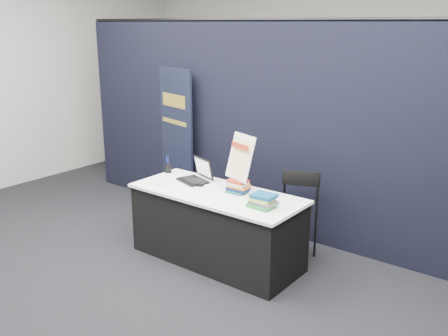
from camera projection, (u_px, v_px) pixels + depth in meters
floor at (181, 280)px, 4.81m from camera, size 8.00×8.00×0.00m
wall_back at (362, 67)px, 7.36m from camera, size 8.00×0.02×3.50m
drape_partition at (274, 131)px, 5.69m from camera, size 6.00×0.08×2.40m
display_table at (217, 226)px, 5.12m from camera, size 1.80×0.75×0.75m
laptop at (195, 175)px, 5.36m from camera, size 0.38×0.35×0.25m
mouse at (201, 185)px, 5.20m from camera, size 0.07×0.11×0.03m
brochure_left at (163, 183)px, 5.29m from camera, size 0.34×0.29×0.00m
brochure_mid at (166, 182)px, 5.32m from camera, size 0.29×0.24×0.00m
brochure_right at (178, 189)px, 5.10m from camera, size 0.34×0.27×0.00m
pen_cup at (168, 168)px, 5.66m from camera, size 0.09×0.09×0.10m
book_stack_tall at (238, 186)px, 4.98m from camera, size 0.20×0.16×0.13m
book_stack_short at (263, 201)px, 4.59m from camera, size 0.22×0.17×0.13m
info_sign at (240, 158)px, 4.92m from camera, size 0.37×0.23×0.47m
pullup_banner at (176, 147)px, 6.57m from camera, size 0.78×0.28×1.84m
stacking_chair at (292, 212)px, 5.15m from camera, size 0.54×0.55×0.91m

